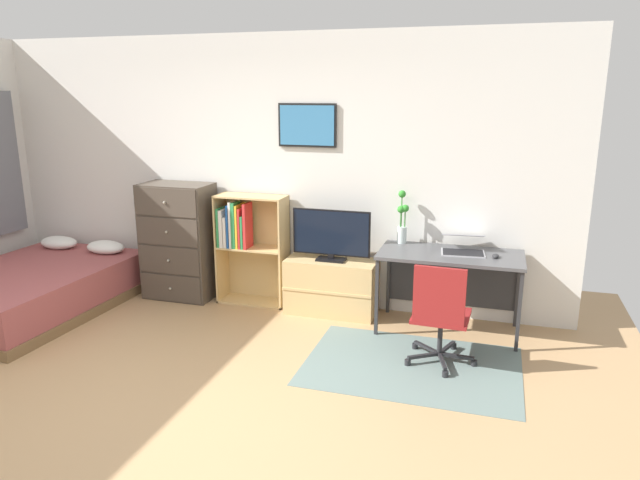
# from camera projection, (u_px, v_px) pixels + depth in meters

# --- Properties ---
(ground_plane) EXTENTS (7.20, 7.20, 0.00)m
(ground_plane) POSITION_uv_depth(u_px,v_px,m) (140.00, 411.00, 4.02)
(ground_plane) COLOR tan
(wall_back_with_posters) EXTENTS (6.12, 0.09, 2.70)m
(wall_back_with_posters) POSITION_uv_depth(u_px,v_px,m) (268.00, 171.00, 5.93)
(wall_back_with_posters) COLOR silver
(wall_back_with_posters) RESTS_ON ground_plane
(area_rug) EXTENTS (1.70, 1.20, 0.01)m
(area_rug) POSITION_uv_depth(u_px,v_px,m) (412.00, 365.00, 4.67)
(area_rug) COLOR slate
(area_rug) RESTS_ON ground_plane
(bed) EXTENTS (1.50, 2.07, 0.56)m
(bed) POSITION_uv_depth(u_px,v_px,m) (33.00, 289.00, 5.82)
(bed) COLOR brown
(bed) RESTS_ON ground_plane
(dresser) EXTENTS (0.73, 0.46, 1.22)m
(dresser) POSITION_uv_depth(u_px,v_px,m) (179.00, 241.00, 6.12)
(dresser) COLOR #4C4238
(dresser) RESTS_ON ground_plane
(bookshelf) EXTENTS (0.72, 0.30, 1.13)m
(bookshelf) POSITION_uv_depth(u_px,v_px,m) (246.00, 240.00, 5.96)
(bookshelf) COLOR tan
(bookshelf) RESTS_ON ground_plane
(tv_stand) EXTENTS (0.89, 0.41, 0.55)m
(tv_stand) POSITION_uv_depth(u_px,v_px,m) (332.00, 286.00, 5.74)
(tv_stand) COLOR tan
(tv_stand) RESTS_ON ground_plane
(television) EXTENTS (0.77, 0.16, 0.50)m
(television) POSITION_uv_depth(u_px,v_px,m) (331.00, 236.00, 5.59)
(television) COLOR black
(television) RESTS_ON tv_stand
(desk) EXTENTS (1.27, 0.64, 0.74)m
(desk) POSITION_uv_depth(u_px,v_px,m) (451.00, 265.00, 5.30)
(desk) COLOR #4C4C4F
(desk) RESTS_ON ground_plane
(office_chair) EXTENTS (0.56, 0.58, 0.86)m
(office_chair) POSITION_uv_depth(u_px,v_px,m) (440.00, 312.00, 4.57)
(office_chair) COLOR #232326
(office_chair) RESTS_ON ground_plane
(laptop) EXTENTS (0.42, 0.44, 0.17)m
(laptop) POSITION_uv_depth(u_px,v_px,m) (463.00, 244.00, 5.23)
(laptop) COLOR #B7B7BC
(laptop) RESTS_ON desk
(computer_mouse) EXTENTS (0.06, 0.10, 0.03)m
(computer_mouse) POSITION_uv_depth(u_px,v_px,m) (496.00, 256.00, 5.05)
(computer_mouse) COLOR #262628
(computer_mouse) RESTS_ON desk
(bamboo_vase) EXTENTS (0.11, 0.10, 0.51)m
(bamboo_vase) POSITION_uv_depth(u_px,v_px,m) (402.00, 221.00, 5.49)
(bamboo_vase) COLOR silver
(bamboo_vase) RESTS_ON desk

